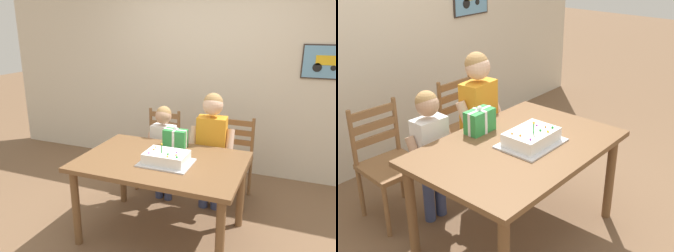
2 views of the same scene
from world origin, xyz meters
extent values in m
plane|color=brown|center=(0.00, 0.00, 0.00)|extent=(20.00, 20.00, 0.00)
cube|color=beige|center=(0.00, 1.74, 1.30)|extent=(6.40, 0.08, 2.60)
cube|color=#332823|center=(1.30, 1.69, 1.50)|extent=(0.51, 0.02, 0.39)
cube|color=#669EC6|center=(1.30, 1.68, 1.50)|extent=(0.48, 0.01, 0.36)
cube|color=gold|center=(1.30, 1.67, 1.52)|extent=(0.22, 0.01, 0.11)
cylinder|color=black|center=(1.21, 1.67, 1.43)|extent=(0.10, 0.01, 0.10)
cylinder|color=black|center=(1.38, 1.67, 1.43)|extent=(0.06, 0.01, 0.06)
cube|color=brown|center=(0.00, 0.00, 0.74)|extent=(1.44, 0.99, 0.04)
cylinder|color=brown|center=(-0.64, -0.41, 0.36)|extent=(0.07, 0.07, 0.72)
cylinder|color=brown|center=(0.64, -0.41, 0.36)|extent=(0.07, 0.07, 0.72)
cylinder|color=brown|center=(-0.64, 0.41, 0.36)|extent=(0.07, 0.07, 0.72)
cylinder|color=brown|center=(0.64, 0.41, 0.36)|extent=(0.07, 0.07, 0.72)
cube|color=silver|center=(0.07, -0.06, 0.76)|extent=(0.44, 0.34, 0.01)
cube|color=white|center=(0.07, -0.06, 0.81)|extent=(0.36, 0.26, 0.09)
cylinder|color=#56C666|center=(0.04, -0.10, 0.89)|extent=(0.01, 0.01, 0.07)
sphere|color=yellow|center=(0.04, -0.10, 0.94)|extent=(0.02, 0.02, 0.02)
sphere|color=green|center=(0.20, -0.15, 0.86)|extent=(0.02, 0.02, 0.02)
sphere|color=purple|center=(-0.05, -0.15, 0.86)|extent=(0.01, 0.01, 0.01)
sphere|color=orange|center=(0.18, -0.10, 0.86)|extent=(0.01, 0.01, 0.01)
sphere|color=purple|center=(0.16, -0.04, 0.86)|extent=(0.01, 0.01, 0.01)
sphere|color=orange|center=(-0.05, -0.06, 0.86)|extent=(0.02, 0.02, 0.02)
sphere|color=green|center=(0.11, -0.11, 0.86)|extent=(0.02, 0.02, 0.02)
sphere|color=orange|center=(-0.06, 0.01, 0.86)|extent=(0.01, 0.01, 0.01)
sphere|color=yellow|center=(0.12, -0.16, 0.86)|extent=(0.02, 0.02, 0.02)
cube|color=#2D8E42|center=(-0.01, 0.35, 0.84)|extent=(0.22, 0.12, 0.17)
cube|color=white|center=(-0.01, 0.35, 0.84)|extent=(0.23, 0.02, 0.18)
cube|color=white|center=(-0.01, 0.35, 0.84)|extent=(0.02, 0.13, 0.18)
sphere|color=white|center=(-0.01, 0.35, 0.94)|extent=(0.04, 0.04, 0.04)
cube|color=brown|center=(-0.44, 0.90, 0.45)|extent=(0.45, 0.45, 0.04)
cylinder|color=brown|center=(-0.26, 0.69, 0.21)|extent=(0.04, 0.04, 0.43)
cylinder|color=brown|center=(-0.64, 0.72, 0.21)|extent=(0.04, 0.04, 0.43)
cylinder|color=brown|center=(-0.24, 1.07, 0.21)|extent=(0.04, 0.04, 0.43)
cylinder|color=brown|center=(-0.62, 1.10, 0.21)|extent=(0.04, 0.04, 0.43)
cylinder|color=brown|center=(-0.24, 1.07, 0.70)|extent=(0.04, 0.04, 0.45)
cylinder|color=brown|center=(-0.62, 1.10, 0.70)|extent=(0.04, 0.04, 0.45)
cube|color=brown|center=(-0.43, 1.09, 0.63)|extent=(0.36, 0.05, 0.06)
cube|color=brown|center=(-0.43, 1.09, 0.74)|extent=(0.36, 0.05, 0.06)
cube|color=brown|center=(-0.43, 1.09, 0.85)|extent=(0.36, 0.05, 0.06)
cube|color=brown|center=(0.44, 0.90, 0.45)|extent=(0.43, 0.43, 0.04)
cylinder|color=brown|center=(0.63, 0.70, 0.21)|extent=(0.04, 0.04, 0.43)
cylinder|color=brown|center=(0.25, 0.71, 0.21)|extent=(0.04, 0.04, 0.43)
cylinder|color=brown|center=(0.63, 1.08, 0.21)|extent=(0.04, 0.04, 0.43)
cylinder|color=brown|center=(0.25, 1.09, 0.21)|extent=(0.04, 0.04, 0.43)
cylinder|color=brown|center=(0.63, 1.08, 0.70)|extent=(0.04, 0.04, 0.45)
cylinder|color=brown|center=(0.25, 1.09, 0.70)|extent=(0.04, 0.04, 0.45)
cube|color=brown|center=(0.44, 1.09, 0.63)|extent=(0.36, 0.03, 0.06)
cube|color=brown|center=(0.44, 1.09, 0.74)|extent=(0.36, 0.03, 0.06)
cube|color=brown|center=(0.44, 1.09, 0.85)|extent=(0.36, 0.03, 0.06)
cylinder|color=#38426B|center=(0.35, 0.64, 0.24)|extent=(0.10, 0.10, 0.47)
cylinder|color=#38426B|center=(0.22, 0.63, 0.24)|extent=(0.10, 0.10, 0.47)
cube|color=orange|center=(0.28, 0.64, 0.74)|extent=(0.31, 0.20, 0.54)
cylinder|color=#E0B293|center=(0.47, 0.62, 0.73)|extent=(0.10, 0.23, 0.36)
cylinder|color=#E0B293|center=(0.10, 0.59, 0.73)|extent=(0.10, 0.23, 0.36)
sphere|color=#E0B293|center=(0.28, 0.64, 1.13)|extent=(0.20, 0.20, 0.20)
sphere|color=#A87F4C|center=(0.28, 0.65, 1.16)|extent=(0.19, 0.19, 0.19)
cylinder|color=#38426B|center=(-0.20, 0.64, 0.20)|extent=(0.09, 0.09, 0.40)
cylinder|color=#38426B|center=(-0.31, 0.64, 0.20)|extent=(0.09, 0.09, 0.40)
cube|color=white|center=(-0.25, 0.64, 0.63)|extent=(0.26, 0.17, 0.46)
cylinder|color=tan|center=(-0.09, 0.60, 0.62)|extent=(0.08, 0.19, 0.31)
cylinder|color=tan|center=(-0.41, 0.61, 0.62)|extent=(0.08, 0.19, 0.31)
sphere|color=tan|center=(-0.25, 0.64, 0.97)|extent=(0.17, 0.17, 0.17)
sphere|color=#A87F4C|center=(-0.25, 0.65, 0.99)|extent=(0.16, 0.16, 0.16)
camera|label=1|loc=(1.09, -2.55, 1.90)|focal=36.12mm
camera|label=2|loc=(-2.10, -1.65, 2.08)|focal=45.80mm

